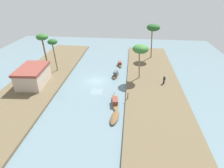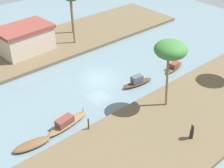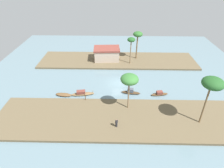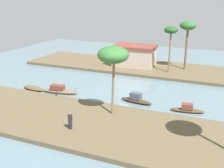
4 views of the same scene
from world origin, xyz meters
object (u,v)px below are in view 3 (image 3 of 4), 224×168
person_on_near_bank (116,123)px  palm_tree_left_far (213,84)px  mooring_post (85,97)px  palm_tree_left_near (130,80)px  palm_tree_right_tall (138,35)px  palm_tree_right_short (131,41)px  sampan_midstream (64,95)px  sampan_upstream_small (131,92)px  sampan_with_tall_canopy (82,93)px  riverside_building (107,54)px  sampan_downstream_large (159,94)px

person_on_near_bank → palm_tree_left_far: palm_tree_left_far is taller
mooring_post → palm_tree_left_near: size_ratio=0.17×
palm_tree_left_near → palm_tree_right_tall: bearing=80.8°
palm_tree_left_far → palm_tree_right_short: 23.59m
sampan_midstream → sampan_upstream_small: bearing=12.2°
sampan_with_tall_canopy → palm_tree_right_short: 18.55m
mooring_post → palm_tree_right_short: size_ratio=0.17×
palm_tree_left_near → palm_tree_left_far: 12.29m
sampan_midstream → palm_tree_right_tall: bearing=54.4°
sampan_midstream → mooring_post: mooring_post is taller
person_on_near_bank → palm_tree_left_near: 7.46m
sampan_upstream_small → riverside_building: (-5.65, 15.16, 1.73)m
riverside_building → person_on_near_bank: bearing=-87.4°
riverside_building → palm_tree_right_tall: bearing=3.4°
sampan_with_tall_canopy → palm_tree_right_short: palm_tree_right_short is taller
palm_tree_left_far → palm_tree_right_tall: palm_tree_left_far is taller
sampan_downstream_large → palm_tree_left_far: bearing=-65.9°
sampan_upstream_small → palm_tree_right_short: 14.53m
sampan_upstream_small → sampan_with_tall_canopy: sampan_upstream_small is taller
sampan_with_tall_canopy → palm_tree_right_short: bearing=43.8°
palm_tree_left_far → riverside_building: 29.09m
sampan_downstream_large → palm_tree_right_short: (-5.23, 13.59, 6.23)m
mooring_post → sampan_midstream: bearing=159.9°
sampan_midstream → palm_tree_left_near: 14.76m
palm_tree_right_tall → palm_tree_right_short: size_ratio=1.08×
sampan_upstream_small → palm_tree_right_short: palm_tree_right_short is taller
palm_tree_left_near → riverside_building: bearing=103.6°
sampan_downstream_large → palm_tree_right_tall: size_ratio=0.49×
sampan_downstream_large → palm_tree_right_short: size_ratio=0.52×
sampan_midstream → palm_tree_right_tall: palm_tree_right_tall is taller
palm_tree_left_near → palm_tree_right_tall: palm_tree_right_tall is taller
sampan_with_tall_canopy → palm_tree_right_tall: (12.50, 16.94, 6.59)m
palm_tree_right_short → mooring_post: bearing=-121.0°
mooring_post → palm_tree_right_short: palm_tree_right_short is taller
palm_tree_right_tall → riverside_building: (-8.19, -1.02, -4.83)m
sampan_upstream_small → sampan_downstream_large: (5.87, -0.45, -0.07)m
sampan_midstream → riverside_building: bearing=71.2°
person_on_near_bank → palm_tree_left_near: palm_tree_left_near is taller
person_on_near_bank → mooring_post: size_ratio=1.35×
mooring_post → palm_tree_right_tall: palm_tree_right_tall is taller
sampan_upstream_small → palm_tree_right_short: bearing=95.2°
sampan_downstream_large → palm_tree_right_short: palm_tree_right_short is taller
riverside_building → palm_tree_right_short: bearing=-21.4°
sampan_downstream_large → sampan_with_tall_canopy: (-15.84, -0.32, 0.05)m
sampan_downstream_large → riverside_building: 19.48m
palm_tree_right_short → sampan_midstream: bearing=-135.4°
mooring_post → riverside_building: bearing=79.6°
palm_tree_right_tall → sampan_with_tall_canopy: bearing=-126.4°
sampan_with_tall_canopy → palm_tree_right_tall: 22.06m
sampan_upstream_small → mooring_post: 9.41m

